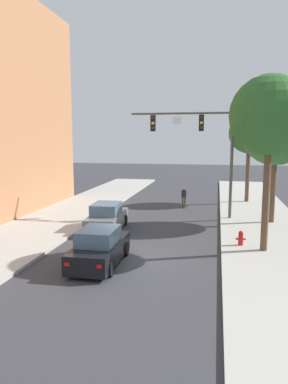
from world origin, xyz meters
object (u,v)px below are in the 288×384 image
Objects in this scene: traffic_signal_mast at (202,138)px; street_tree_nearest at (270,116)px; fire_hydrant at (241,238)px; street_tree_second at (276,131)px; pedestrian_crossing_road at (184,196)px; car_following_black at (100,248)px; car_lead_grey at (107,218)px; street_tree_third at (249,134)px.

street_tree_nearest reaches higher than traffic_signal_mast.
fire_hydrant is 0.09× the size of street_tree_second.
street_tree_nearest is at bearing -65.91° from pedestrian_crossing_road.
street_tree_nearest is at bearing 22.81° from car_following_black.
street_tree_second is (9.70, 3.36, 5.05)m from car_lead_grey.
car_lead_grey reaches higher than fire_hydrant.
pedestrian_crossing_road is 10.53m from fire_hydrant.
car_following_black is 5.92× the size of fire_hydrant.
traffic_signal_mast is 10.42× the size of fire_hydrant.
traffic_signal_mast reaches higher than pedestrian_crossing_road.
traffic_signal_mast is 11.58m from car_following_black.
street_tree_second is (5.88, -4.29, 4.86)m from pedestrian_crossing_road.
car_lead_grey is at bearing 104.07° from car_following_black.
fire_hydrant is (7.51, -2.21, -0.22)m from car_lead_grey.
street_tree_third reaches higher than fire_hydrant.
traffic_signal_mast reaches higher than car_following_black.
pedestrian_crossing_road is at bearing 110.50° from fire_hydrant.
traffic_signal_mast is at bearing -67.74° from pedestrian_crossing_road.
pedestrian_crossing_road is at bearing 63.44° from car_lead_grey.
street_tree_second is (8.24, 9.17, 5.05)m from car_following_black.
car_following_black is at bearing -131.93° from street_tree_second.
pedestrian_crossing_road is at bearing 143.89° from street_tree_second.
pedestrian_crossing_road reaches higher than car_following_black.
car_following_black is 0.55× the size of street_tree_second.
street_tree_third is at bearing 33.42° from pedestrian_crossing_road.
street_tree_second is at bearing -36.11° from pedestrian_crossing_road.
car_lead_grey and car_following_black have the same top height.
fire_hydrant is (2.23, -6.30, -4.84)m from traffic_signal_mast.
traffic_signal_mast is 7.71m from street_tree_nearest.
street_tree_nearest is (3.24, -6.93, 0.98)m from traffic_signal_mast.
street_tree_third is (4.92, 3.25, 4.79)m from pedestrian_crossing_road.
street_tree_nearest reaches higher than car_following_black.
street_tree_second is (1.18, 6.21, -0.56)m from street_tree_nearest.
street_tree_nearest is 13.76m from street_tree_third.
pedestrian_crossing_road is (-1.46, 3.56, -4.44)m from traffic_signal_mast.
car_following_black is at bearing -157.19° from street_tree_nearest.
street_tree_third is (1.24, 13.10, 5.20)m from fire_hydrant.
street_tree_second is at bearing 79.20° from street_tree_nearest.
fire_hydrant is at bearing -111.48° from street_tree_second.
street_tree_nearest is (8.51, -2.85, 5.61)m from car_lead_grey.
street_tree_second is at bearing -9.35° from traffic_signal_mast.
car_following_black is at bearing -149.20° from fire_hydrant.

